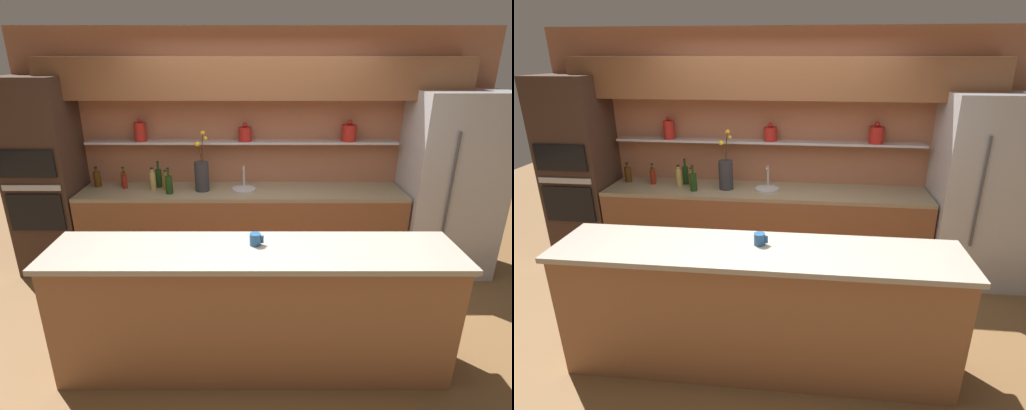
# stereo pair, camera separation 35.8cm
# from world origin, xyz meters

# --- Properties ---
(ground_plane) EXTENTS (12.00, 12.00, 0.00)m
(ground_plane) POSITION_xyz_m (0.00, 0.00, 0.00)
(ground_plane) COLOR brown
(back_wall_unit) EXTENTS (5.20, 0.44, 2.60)m
(back_wall_unit) POSITION_xyz_m (-0.00, 1.53, 1.55)
(back_wall_unit) COLOR #A86647
(back_wall_unit) RESTS_ON ground_plane
(back_counter_unit) EXTENTS (3.54, 0.62, 0.92)m
(back_counter_unit) POSITION_xyz_m (-0.14, 1.24, 0.46)
(back_counter_unit) COLOR brown
(back_counter_unit) RESTS_ON ground_plane
(island_counter) EXTENTS (2.95, 0.61, 1.02)m
(island_counter) POSITION_xyz_m (0.00, -0.39, 0.51)
(island_counter) COLOR #99603D
(island_counter) RESTS_ON ground_plane
(refrigerator) EXTENTS (0.95, 0.73, 1.98)m
(refrigerator) POSITION_xyz_m (2.13, 1.20, 0.99)
(refrigerator) COLOR #B7B7BC
(refrigerator) RESTS_ON ground_plane
(oven_tower) EXTENTS (0.67, 0.64, 2.12)m
(oven_tower) POSITION_xyz_m (-2.26, 1.24, 1.06)
(oven_tower) COLOR #3D281E
(oven_tower) RESTS_ON ground_plane
(flower_vase) EXTENTS (0.16, 0.17, 0.64)m
(flower_vase) POSITION_xyz_m (-0.57, 1.23, 1.10)
(flower_vase) COLOR #2D2D33
(flower_vase) RESTS_ON back_counter_unit
(sink_fixture) EXTENTS (0.26, 0.26, 0.25)m
(sink_fixture) POSITION_xyz_m (-0.11, 1.25, 0.95)
(sink_fixture) COLOR #B7B7BC
(sink_fixture) RESTS_ON back_counter_unit
(bottle_wine_0) EXTENTS (0.08, 0.08, 0.29)m
(bottle_wine_0) POSITION_xyz_m (-0.91, 1.12, 1.02)
(bottle_wine_0) COLOR #193814
(bottle_wine_0) RESTS_ON back_counter_unit
(bottle_oil_1) EXTENTS (0.07, 0.07, 0.22)m
(bottle_oil_1) POSITION_xyz_m (-1.47, 1.39, 1.00)
(bottle_oil_1) COLOR brown
(bottle_oil_1) RESTS_ON back_counter_unit
(bottle_sauce_2) EXTENTS (0.05, 0.05, 0.20)m
(bottle_sauce_2) POSITION_xyz_m (-1.44, 1.30, 1.00)
(bottle_sauce_2) COLOR maroon
(bottle_sauce_2) RESTS_ON back_counter_unit
(bottle_oil_3) EXTENTS (0.06, 0.06, 0.22)m
(bottle_oil_3) POSITION_xyz_m (-0.98, 1.27, 1.00)
(bottle_oil_3) COLOR olive
(bottle_oil_3) RESTS_ON back_counter_unit
(bottle_wine_4) EXTENTS (0.07, 0.07, 0.30)m
(bottle_wine_4) POSITION_xyz_m (-1.07, 1.35, 1.03)
(bottle_wine_4) COLOR #193814
(bottle_wine_4) RESTS_ON back_counter_unit
(bottle_spirit_5) EXTENTS (0.07, 0.07, 0.23)m
(bottle_spirit_5) POSITION_xyz_m (-1.76, 1.36, 1.01)
(bottle_spirit_5) COLOR #4C2D0C
(bottle_spirit_5) RESTS_ON back_counter_unit
(bottle_spirit_6) EXTENTS (0.06, 0.06, 0.25)m
(bottle_spirit_6) POSITION_xyz_m (-1.11, 1.25, 1.02)
(bottle_spirit_6) COLOR tan
(bottle_spirit_6) RESTS_ON back_counter_unit
(coffee_mug) EXTENTS (0.10, 0.08, 0.09)m
(coffee_mug) POSITION_xyz_m (0.02, -0.31, 1.06)
(coffee_mug) COLOR #235184
(coffee_mug) RESTS_ON island_counter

